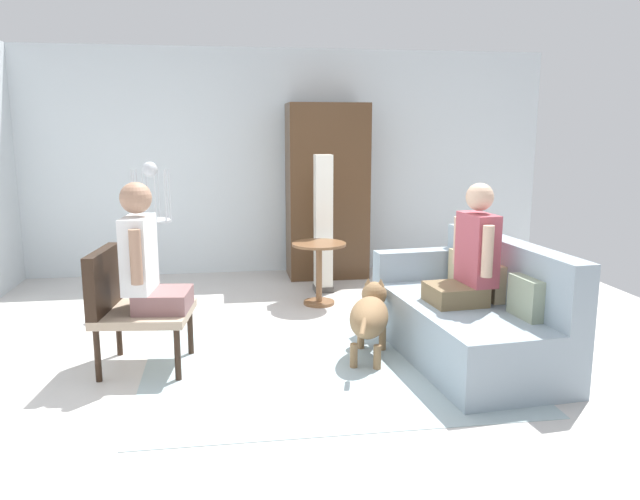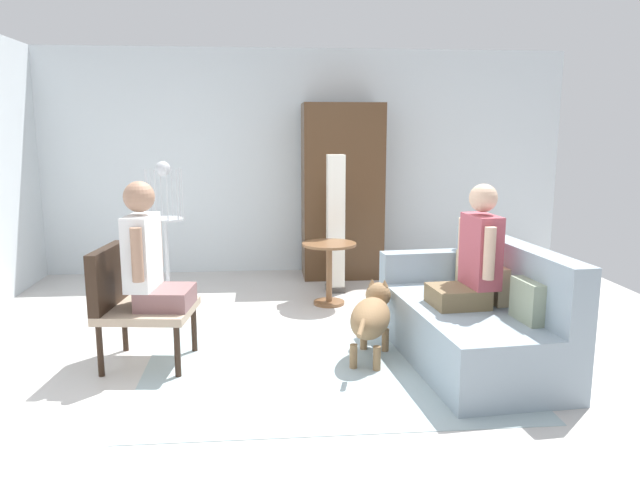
{
  "view_description": "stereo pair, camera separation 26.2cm",
  "coord_description": "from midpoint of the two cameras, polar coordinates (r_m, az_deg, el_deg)",
  "views": [
    {
      "loc": [
        -0.66,
        -4.56,
        1.71
      ],
      "look_at": [
        0.01,
        -0.26,
        0.87
      ],
      "focal_mm": 35.07,
      "sensor_mm": 36.0,
      "label": 1
    },
    {
      "loc": [
        -0.4,
        -4.59,
        1.71
      ],
      "look_at": [
        0.01,
        -0.26,
        0.87
      ],
      "focal_mm": 35.07,
      "sensor_mm": 36.0,
      "label": 2
    }
  ],
  "objects": [
    {
      "name": "person_on_armchair",
      "position": [
        4.62,
        -13.82,
        -0.59
      ],
      "size": [
        0.48,
        0.55,
        0.92
      ],
      "color": "#825A59"
    },
    {
      "name": "dog",
      "position": [
        4.75,
        6.32,
        -5.99
      ],
      "size": [
        0.47,
        0.88,
        0.54
      ],
      "color": "olive",
      "rests_on": "ground"
    },
    {
      "name": "area_rug",
      "position": [
        4.68,
        2.14,
        -10.39
      ],
      "size": [
        2.62,
        2.19,
        0.01
      ],
      "primitive_type": "cube",
      "color": "#9EB2B7",
      "rests_on": "ground"
    },
    {
      "name": "ground_plane",
      "position": [
        4.91,
        1.19,
        -9.4
      ],
      "size": [
        7.11,
        7.11,
        0.0
      ],
      "primitive_type": "plane",
      "color": "beige"
    },
    {
      "name": "back_wall",
      "position": [
        7.6,
        -1.35,
        8.02
      ],
      "size": [
        6.52,
        0.12,
        2.64
      ],
      "primitive_type": "cube",
      "color": "silver",
      "rests_on": "ground"
    },
    {
      "name": "bird_cage_stand",
      "position": [
        6.29,
        -12.73,
        1.19
      ],
      "size": [
        0.36,
        0.36,
        1.41
      ],
      "color": "silver",
      "rests_on": "ground"
    },
    {
      "name": "round_end_table",
      "position": [
        6.13,
        2.06,
        -1.26
      ],
      "size": [
        0.53,
        0.53,
        0.62
      ],
      "color": "brown",
      "rests_on": "ground"
    },
    {
      "name": "armchair",
      "position": [
        4.73,
        -15.43,
        -4.2
      ],
      "size": [
        0.71,
        0.69,
        0.87
      ],
      "color": "black",
      "rests_on": "ground"
    },
    {
      "name": "column_lamp",
      "position": [
        6.57,
        2.57,
        2.3
      ],
      "size": [
        0.2,
        0.2,
        1.45
      ],
      "color": "#4C4742",
      "rests_on": "ground"
    },
    {
      "name": "person_on_couch",
      "position": [
        4.69,
        15.43,
        -0.68
      ],
      "size": [
        0.48,
        0.53,
        0.89
      ],
      "color": "brown"
    },
    {
      "name": "armoire_cabinet",
      "position": [
        7.27,
        3.06,
        5.35
      ],
      "size": [
        0.91,
        0.56,
        2.0
      ],
      "primitive_type": "cube",
      "color": "#4C331E",
      "rests_on": "ground"
    },
    {
      "name": "couch",
      "position": [
        4.85,
        15.42,
        -6.09
      ],
      "size": [
        1.03,
        1.84,
        0.89
      ],
      "color": "#8EA0AD",
      "rests_on": "ground"
    }
  ]
}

